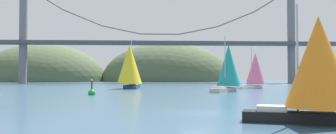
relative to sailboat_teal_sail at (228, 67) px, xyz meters
name	(u,v)px	position (x,y,z in m)	size (l,w,h in m)	color
ground_plane	(197,113)	(-10.50, -33.40, -4.48)	(360.00, 360.00, 0.00)	#385670
headland_center	(168,81)	(-5.50, 101.60, -4.48)	(64.24, 44.00, 38.05)	#4C5B3D
headland_left	(43,81)	(-65.50, 101.60, -4.48)	(60.51, 44.00, 35.93)	#4C5B3D
suspension_bridge	(160,40)	(-10.50, 61.60, 11.53)	(134.91, 6.00, 35.66)	slate
sailboat_teal_sail	(228,67)	(0.00, 0.00, 0.00)	(7.40, 8.60, 9.98)	#B7B2A8
sailboat_yellow_sail	(130,65)	(-18.66, 13.12, 0.68)	(6.23, 9.76, 11.05)	navy
sailboat_orange_sail	(316,65)	(-3.94, -39.32, -0.89)	(7.24, 5.28, 7.47)	black
sailboat_pink_spinnaker	(255,70)	(9.40, 13.65, -0.25)	(8.23, 7.45, 9.22)	white
channel_buoy	(92,93)	(-22.97, -9.00, -4.11)	(1.10, 1.10, 2.64)	green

